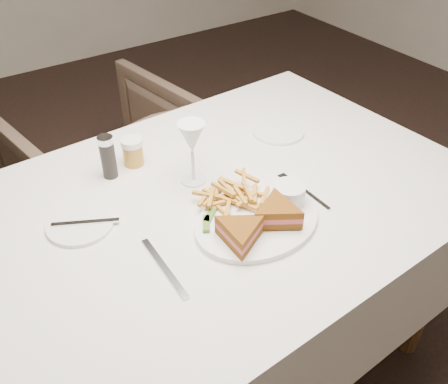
% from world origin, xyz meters
% --- Properties ---
extents(ground, '(5.00, 5.00, 0.00)m').
position_xyz_m(ground, '(0.00, 0.00, 0.00)').
color(ground, black).
rests_on(ground, ground).
extents(table, '(1.42, 0.98, 0.75)m').
position_xyz_m(table, '(-0.29, -0.34, 0.38)').
color(table, silver).
rests_on(table, ground).
extents(chair_far, '(0.79, 0.75, 0.72)m').
position_xyz_m(chair_far, '(-0.26, 0.51, 0.36)').
color(chair_far, '#4E3D30').
rests_on(chair_far, ground).
extents(table_setting, '(0.83, 0.59, 0.18)m').
position_xyz_m(table_setting, '(-0.28, -0.39, 0.79)').
color(table_setting, white).
rests_on(table_setting, table).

